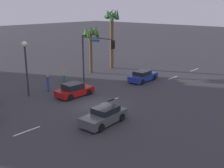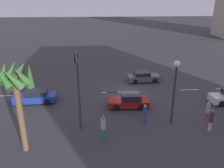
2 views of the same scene
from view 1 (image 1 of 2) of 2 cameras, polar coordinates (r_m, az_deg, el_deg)
The scene contains 15 objects.
ground_plane at distance 25.81m, azimuth -3.28°, elevation -4.53°, with size 220.00×220.00×0.00m, color #333338.
lane_stripe_2 at distance 21.72m, azimuth -17.18°, elevation -9.29°, with size 2.21×0.14×0.01m, color silver.
lane_stripe_3 at distance 26.90m, azimuth -0.84°, elevation -3.63°, with size 1.94×0.14×0.01m, color silver.
lane_stripe_4 at distance 27.33m, azimuth 0.04°, elevation -3.31°, with size 1.90×0.14×0.01m, color silver.
lane_stripe_5 at distance 36.61m, azimuth 12.47°, elevation 1.28°, with size 2.14×0.14×0.01m, color silver.
lane_stripe_6 at distance 42.01m, azimuth 16.70°, elevation 2.84°, with size 2.45×0.14×0.01m, color silver.
car_0 at distance 21.87m, azimuth -1.64°, elevation -6.61°, with size 4.16×1.99×1.33m.
car_2 at distance 34.28m, azimuth 6.43°, elevation 1.63°, with size 4.41×1.95×1.32m.
car_3 at distance 28.62m, azimuth -7.83°, elevation -1.26°, with size 4.01×2.01×1.38m.
traffic_signal at distance 32.42m, azimuth -3.81°, elevation 6.79°, with size 0.69×4.85×5.71m.
streetlamp at distance 28.87m, azimuth -17.47°, elevation 5.19°, with size 0.56×0.56×5.65m.
pedestrian_1 at distance 30.62m, azimuth -13.14°, elevation 0.25°, with size 0.37×0.37×1.79m.
pedestrian_3 at distance 34.14m, azimuth -9.98°, elevation 2.11°, with size 0.37×0.37×1.91m.
palm_tree_0 at distance 37.81m, azimuth -4.46°, elevation 9.80°, with size 2.64×2.61×6.54m.
palm_tree_1 at distance 40.68m, azimuth -0.08°, elevation 11.93°, with size 2.55×2.65×8.76m.
Camera 1 is at (-17.00, -17.23, 8.96)m, focal length 44.16 mm.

